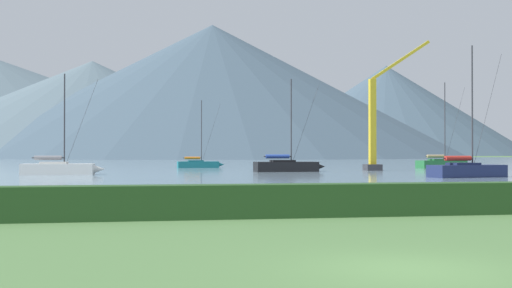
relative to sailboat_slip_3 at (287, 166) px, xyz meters
name	(u,v)px	position (x,y,z in m)	size (l,w,h in m)	color
ground_plane	(408,269)	(-12.11, -65.30, -0.74)	(1000.00, 1000.00, 0.00)	#517A42
harbor_water	(165,162)	(-12.11, 71.70, -0.73)	(320.00, 246.00, 0.00)	gray
hedge_line	(289,201)	(-12.11, -54.30, -0.13)	(80.00, 1.20, 1.22)	#284C23
sailboat_slip_3	(287,166)	(0.00, 0.00, 0.00)	(8.91, 3.02, 11.29)	black
sailboat_slip_4	(468,170)	(13.13, -20.01, 0.00)	(8.78, 3.87, 12.58)	navy
sailboat_slip_5	(59,168)	(-25.98, -6.34, -0.03)	(8.57, 2.83, 10.66)	white
sailboat_slip_7	(199,164)	(-8.93, 20.99, -0.13)	(7.15, 2.38, 10.20)	#19707A
sailboat_slip_8	(442,163)	(26.34, 12.82, -0.01)	(8.59, 3.43, 12.71)	#236B38
dock_crane	(375,128)	(12.34, 2.82, 4.77)	(8.87, 2.00, 17.05)	#333338
distant_hill_west_ridge	(212,91)	(15.92, 232.52, 30.65)	(233.18, 233.18, 62.76)	#425666
distant_hill_central_peak	(386,110)	(149.76, 353.71, 30.26)	(190.53, 190.53, 61.99)	#425666
distant_hill_east_ridge	(92,109)	(-40.66, 247.80, 22.41)	(201.80, 201.80, 46.29)	slate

